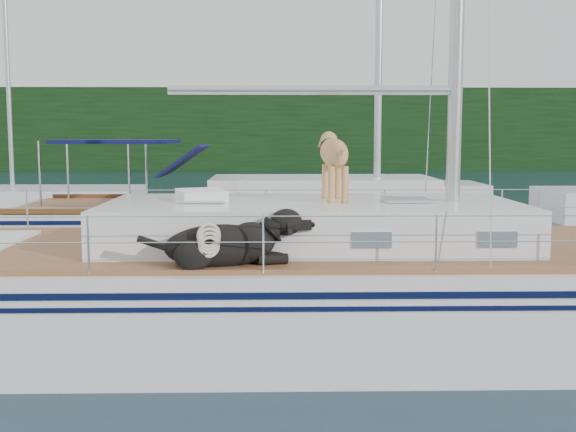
{
  "coord_description": "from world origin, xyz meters",
  "views": [
    {
      "loc": [
        0.3,
        -9.13,
        2.67
      ],
      "look_at": [
        0.5,
        0.2,
        1.6
      ],
      "focal_mm": 45.0,
      "sensor_mm": 36.0,
      "label": 1
    }
  ],
  "objects": [
    {
      "name": "bg_boat_center",
      "position": [
        4.0,
        16.0,
        0.45
      ],
      "size": [
        7.2,
        3.0,
        11.65
      ],
      "color": "silver",
      "rests_on": "ground"
    },
    {
      "name": "ground",
      "position": [
        0.0,
        0.0,
        0.0
      ],
      "size": [
        120.0,
        120.0,
        0.0
      ],
      "primitive_type": "plane",
      "color": "black",
      "rests_on": "ground"
    },
    {
      "name": "shore_bank",
      "position": [
        0.0,
        46.2,
        0.6
      ],
      "size": [
        92.0,
        1.0,
        1.2
      ],
      "primitive_type": "cube",
      "color": "#595147",
      "rests_on": "ground"
    },
    {
      "name": "bg_boat_west",
      "position": [
        -8.0,
        14.0,
        0.45
      ],
      "size": [
        8.0,
        3.0,
        11.65
      ],
      "color": "silver",
      "rests_on": "ground"
    },
    {
      "name": "main_sailboat",
      "position": [
        0.09,
        -0.01,
        0.68
      ],
      "size": [
        12.0,
        3.8,
        14.01
      ],
      "color": "silver",
      "rests_on": "ground"
    },
    {
      "name": "neighbor_sailboat",
      "position": [
        0.29,
        6.57,
        0.63
      ],
      "size": [
        11.0,
        3.5,
        13.3
      ],
      "color": "silver",
      "rests_on": "ground"
    },
    {
      "name": "tree_line",
      "position": [
        0.0,
        45.0,
        3.0
      ],
      "size": [
        90.0,
        3.0,
        6.0
      ],
      "primitive_type": "cube",
      "color": "black",
      "rests_on": "ground"
    }
  ]
}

